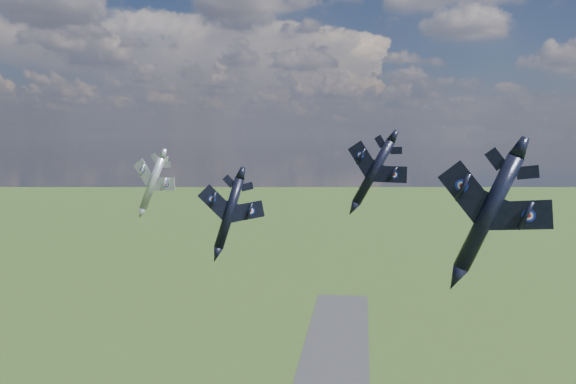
% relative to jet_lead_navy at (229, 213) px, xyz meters
% --- Properties ---
extents(jet_lead_navy, '(13.46, 16.49, 6.09)m').
position_rel_jet_lead_navy_xyz_m(jet_lead_navy, '(0.00, 0.00, 0.00)').
color(jet_lead_navy, black).
extents(jet_right_navy, '(13.70, 16.00, 6.38)m').
position_rel_jet_lead_navy_xyz_m(jet_right_navy, '(29.25, -34.08, 5.15)').
color(jet_right_navy, black).
extents(jet_high_navy, '(15.69, 18.93, 8.66)m').
position_rel_jet_lead_navy_xyz_m(jet_high_navy, '(21.16, 15.46, 5.23)').
color(jet_high_navy, black).
extents(jet_left_silver, '(12.26, 14.54, 6.20)m').
position_rel_jet_lead_navy_xyz_m(jet_left_silver, '(-13.74, 5.38, 3.84)').
color(jet_left_silver, '#A8A9B3').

